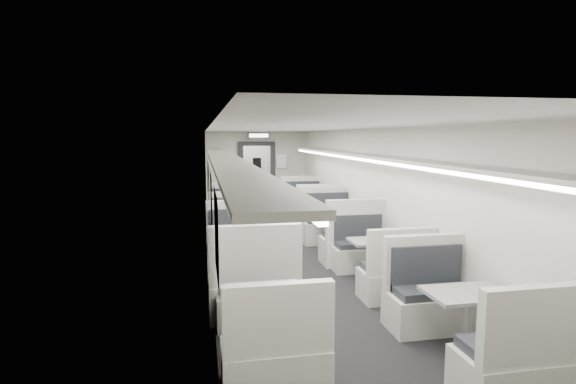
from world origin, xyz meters
name	(u,v)px	position (x,y,z in m)	size (l,w,h in m)	color
room	(299,199)	(0.00, 0.00, 1.20)	(3.24, 12.24, 2.64)	black
booth_left_a	(229,216)	(-1.00, 3.44, 0.35)	(0.96, 1.94, 1.04)	#B1B0A6
booth_left_b	(235,232)	(-1.00, 1.45, 0.36)	(0.98, 2.00, 1.07)	#B1B0A6
booth_left_c	(247,266)	(-1.00, -1.10, 0.41)	(1.12, 2.28, 1.22)	#B1B0A6
booth_left_d	(264,319)	(-1.00, -2.89, 0.35)	(0.96, 1.95, 1.04)	#B1B0A6
booth_right_a	(310,212)	(1.00, 3.34, 0.40)	(1.10, 2.23, 1.19)	#B1B0A6
booth_right_b	(339,232)	(1.00, 0.92, 0.40)	(1.09, 2.22, 1.19)	#B1B0A6
booth_right_c	(375,261)	(1.00, -0.99, 0.35)	(0.96, 1.95, 1.04)	#B1B0A6
booth_right_d	(467,325)	(1.00, -3.44, 0.36)	(1.00, 2.04, 1.09)	#B1B0A6
passenger	(246,201)	(-0.63, 2.75, 0.80)	(0.58, 0.38, 1.60)	black
window_a	(207,175)	(-1.49, 3.40, 1.35)	(0.02, 1.18, 0.84)	black
window_b	(209,185)	(-1.49, 1.20, 1.35)	(0.02, 1.18, 0.84)	black
window_c	(211,201)	(-1.49, -1.00, 1.35)	(0.02, 1.18, 0.84)	black
window_d	(217,235)	(-1.49, -3.20, 1.35)	(0.02, 1.18, 0.84)	black
luggage_rack_left	(226,159)	(-1.24, -0.30, 1.92)	(0.46, 10.40, 0.09)	#B1B0A6
luggage_rack_right	(376,157)	(1.24, -0.30, 1.92)	(0.46, 10.40, 0.09)	#B1B0A6
vestibule_door	(257,177)	(0.00, 5.93, 1.04)	(1.10, 0.13, 2.10)	black
exit_sign	(259,136)	(0.00, 5.44, 2.28)	(0.62, 0.12, 0.16)	black
wall_notice	(282,162)	(0.75, 5.92, 1.50)	(0.32, 0.02, 0.40)	silver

